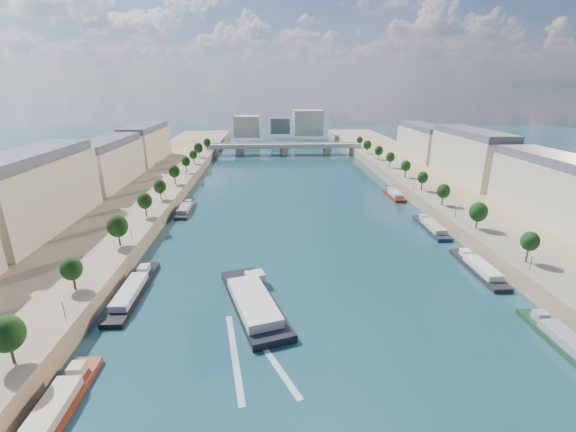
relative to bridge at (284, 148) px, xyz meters
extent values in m
plane|color=#0C2D38|center=(0.00, -144.77, -5.08)|extent=(700.00, 700.00, 0.00)
cube|color=#9E8460|center=(-72.00, -144.77, -2.58)|extent=(44.00, 520.00, 5.00)
cube|color=#9E8460|center=(72.00, -144.77, -2.58)|extent=(44.00, 520.00, 5.00)
cube|color=gray|center=(-57.00, -144.77, -0.03)|extent=(14.00, 520.00, 0.10)
cube|color=gray|center=(57.00, -144.77, -0.03)|extent=(14.00, 520.00, 0.10)
cylinder|color=#382B1E|center=(-55.00, -226.77, 1.83)|extent=(0.50, 0.50, 3.82)
ellipsoid|color=black|center=(-55.00, -226.77, 5.42)|extent=(4.80, 4.80, 5.52)
cylinder|color=#382B1E|center=(-55.00, -202.77, 1.83)|extent=(0.50, 0.50, 3.82)
ellipsoid|color=black|center=(-55.00, -202.77, 5.42)|extent=(4.80, 4.80, 5.52)
cylinder|color=#382B1E|center=(-55.00, -178.77, 1.83)|extent=(0.50, 0.50, 3.82)
ellipsoid|color=black|center=(-55.00, -178.77, 5.42)|extent=(4.80, 4.80, 5.52)
cylinder|color=#382B1E|center=(-55.00, -154.77, 1.83)|extent=(0.50, 0.50, 3.82)
ellipsoid|color=black|center=(-55.00, -154.77, 5.42)|extent=(4.80, 4.80, 5.52)
cylinder|color=#382B1E|center=(-55.00, -130.77, 1.83)|extent=(0.50, 0.50, 3.82)
ellipsoid|color=black|center=(-55.00, -130.77, 5.42)|extent=(4.80, 4.80, 5.52)
cylinder|color=#382B1E|center=(-55.00, -106.77, 1.83)|extent=(0.50, 0.50, 3.82)
ellipsoid|color=black|center=(-55.00, -106.77, 5.42)|extent=(4.80, 4.80, 5.52)
cylinder|color=#382B1E|center=(-55.00, -82.77, 1.83)|extent=(0.50, 0.50, 3.82)
ellipsoid|color=black|center=(-55.00, -82.77, 5.42)|extent=(4.80, 4.80, 5.52)
cylinder|color=#382B1E|center=(-55.00, -58.77, 1.83)|extent=(0.50, 0.50, 3.82)
ellipsoid|color=black|center=(-55.00, -58.77, 5.42)|extent=(4.80, 4.80, 5.52)
cylinder|color=#382B1E|center=(-55.00, -34.77, 1.83)|extent=(0.50, 0.50, 3.82)
ellipsoid|color=black|center=(-55.00, -34.77, 5.42)|extent=(4.80, 4.80, 5.52)
cylinder|color=#382B1E|center=(-55.00, -10.77, 1.83)|extent=(0.50, 0.50, 3.82)
ellipsoid|color=black|center=(-55.00, -10.77, 5.42)|extent=(4.80, 4.80, 5.52)
cylinder|color=#382B1E|center=(55.00, -194.77, 1.83)|extent=(0.50, 0.50, 3.82)
ellipsoid|color=black|center=(55.00, -194.77, 5.42)|extent=(4.80, 4.80, 5.52)
cylinder|color=#382B1E|center=(55.00, -170.77, 1.83)|extent=(0.50, 0.50, 3.82)
ellipsoid|color=black|center=(55.00, -170.77, 5.42)|extent=(4.80, 4.80, 5.52)
cylinder|color=#382B1E|center=(55.00, -146.77, 1.83)|extent=(0.50, 0.50, 3.82)
ellipsoid|color=black|center=(55.00, -146.77, 5.42)|extent=(4.80, 4.80, 5.52)
cylinder|color=#382B1E|center=(55.00, -122.77, 1.83)|extent=(0.50, 0.50, 3.82)
ellipsoid|color=black|center=(55.00, -122.77, 5.42)|extent=(4.80, 4.80, 5.52)
cylinder|color=#382B1E|center=(55.00, -98.77, 1.83)|extent=(0.50, 0.50, 3.82)
ellipsoid|color=black|center=(55.00, -98.77, 5.42)|extent=(4.80, 4.80, 5.52)
cylinder|color=#382B1E|center=(55.00, -74.77, 1.83)|extent=(0.50, 0.50, 3.82)
ellipsoid|color=black|center=(55.00, -74.77, 5.42)|extent=(4.80, 4.80, 5.52)
cylinder|color=#382B1E|center=(55.00, -50.77, 1.83)|extent=(0.50, 0.50, 3.82)
ellipsoid|color=black|center=(55.00, -50.77, 5.42)|extent=(4.80, 4.80, 5.52)
cylinder|color=#382B1E|center=(55.00, -26.77, 1.83)|extent=(0.50, 0.50, 3.82)
ellipsoid|color=black|center=(55.00, -26.77, 5.42)|extent=(4.80, 4.80, 5.52)
cylinder|color=#382B1E|center=(55.00, -2.77, 1.83)|extent=(0.50, 0.50, 3.82)
ellipsoid|color=black|center=(55.00, -2.77, 5.42)|extent=(4.80, 4.80, 5.52)
cylinder|color=black|center=(-52.50, -214.77, 1.92)|extent=(0.14, 0.14, 4.00)
sphere|color=#FFE5B2|center=(-52.50, -214.77, 4.02)|extent=(0.36, 0.36, 0.36)
cylinder|color=black|center=(-52.50, -174.77, 1.92)|extent=(0.14, 0.14, 4.00)
sphere|color=#FFE5B2|center=(-52.50, -174.77, 4.02)|extent=(0.36, 0.36, 0.36)
cylinder|color=black|center=(-52.50, -134.77, 1.92)|extent=(0.14, 0.14, 4.00)
sphere|color=#FFE5B2|center=(-52.50, -134.77, 4.02)|extent=(0.36, 0.36, 0.36)
cylinder|color=black|center=(-52.50, -94.77, 1.92)|extent=(0.14, 0.14, 4.00)
sphere|color=#FFE5B2|center=(-52.50, -94.77, 4.02)|extent=(0.36, 0.36, 0.36)
cylinder|color=black|center=(-52.50, -54.77, 1.92)|extent=(0.14, 0.14, 4.00)
sphere|color=#FFE5B2|center=(-52.50, -54.77, 4.02)|extent=(0.36, 0.36, 0.36)
cylinder|color=black|center=(52.50, -199.77, 1.92)|extent=(0.14, 0.14, 4.00)
sphere|color=#FFE5B2|center=(52.50, -199.77, 4.02)|extent=(0.36, 0.36, 0.36)
cylinder|color=black|center=(52.50, -159.77, 1.92)|extent=(0.14, 0.14, 4.00)
sphere|color=#FFE5B2|center=(52.50, -159.77, 4.02)|extent=(0.36, 0.36, 0.36)
cylinder|color=black|center=(52.50, -119.77, 1.92)|extent=(0.14, 0.14, 4.00)
sphere|color=#FFE5B2|center=(52.50, -119.77, 4.02)|extent=(0.36, 0.36, 0.36)
cylinder|color=black|center=(52.50, -79.77, 1.92)|extent=(0.14, 0.14, 4.00)
sphere|color=#FFE5B2|center=(52.50, -79.77, 4.02)|extent=(0.36, 0.36, 0.36)
cylinder|color=black|center=(52.50, -39.77, 1.92)|extent=(0.14, 0.14, 4.00)
sphere|color=#FFE5B2|center=(52.50, -39.77, 4.02)|extent=(0.36, 0.36, 0.36)
cube|color=#BAAB8F|center=(-85.00, -161.77, 9.92)|extent=(16.00, 52.00, 20.00)
cube|color=#474C54|center=(-85.00, -161.77, 21.52)|extent=(14.72, 50.44, 3.20)
cube|color=#BAAB8F|center=(-85.00, -103.77, 9.92)|extent=(16.00, 52.00, 20.00)
cube|color=#474C54|center=(-85.00, -103.77, 21.52)|extent=(14.72, 50.44, 3.20)
cube|color=#BAAB8F|center=(-85.00, -45.77, 9.92)|extent=(16.00, 52.00, 20.00)
cube|color=#474C54|center=(-85.00, -45.77, 21.52)|extent=(14.72, 50.44, 3.20)
cube|color=#BAAB8F|center=(85.00, -161.77, 9.92)|extent=(16.00, 52.00, 20.00)
cube|color=#474C54|center=(85.00, -161.77, 21.52)|extent=(14.72, 50.44, 3.20)
cube|color=#BAAB8F|center=(85.00, -103.77, 9.92)|extent=(16.00, 52.00, 20.00)
cube|color=#474C54|center=(85.00, -103.77, 21.52)|extent=(14.72, 50.44, 3.20)
cube|color=#BAAB8F|center=(85.00, -45.77, 9.92)|extent=(16.00, 52.00, 20.00)
cube|color=#474C54|center=(85.00, -45.77, 21.52)|extent=(14.72, 50.44, 3.20)
cube|color=#BAAB8F|center=(-30.00, 65.23, 8.92)|extent=(22.00, 18.00, 18.00)
cube|color=#BAAB8F|center=(25.00, 75.23, 10.92)|extent=(26.00, 20.00, 22.00)
cube|color=#474C54|center=(0.00, 90.23, 6.92)|extent=(18.00, 16.00, 14.00)
cube|color=#C1B79E|center=(0.00, 0.00, 1.12)|extent=(112.00, 11.00, 2.20)
cube|color=#C1B79E|center=(0.00, -5.00, 2.62)|extent=(112.00, 0.80, 0.90)
cube|color=#C1B79E|center=(0.00, 5.00, 2.62)|extent=(112.00, 0.80, 0.90)
cylinder|color=#C1B79E|center=(-32.00, 0.00, -2.58)|extent=(6.40, 6.40, 5.00)
cylinder|color=#C1B79E|center=(0.00, 0.00, -2.58)|extent=(6.40, 6.40, 5.00)
cylinder|color=#C1B79E|center=(32.00, 0.00, -2.58)|extent=(6.40, 6.40, 5.00)
cube|color=#C1B79E|center=(-52.00, 0.00, -2.58)|extent=(6.00, 12.00, 5.00)
cube|color=#C1B79E|center=(52.00, 0.00, -2.58)|extent=(6.00, 12.00, 5.00)
cube|color=black|center=(-15.70, -204.31, -4.54)|extent=(18.15, 33.44, 2.30)
cube|color=silver|center=(-15.70, -206.89, -2.35)|extent=(13.29, 22.19, 2.07)
cube|color=silver|center=(-15.70, -194.67, -2.49)|extent=(5.52, 5.03, 1.80)
cube|color=silver|center=(-18.90, -221.31, -5.06)|extent=(5.66, 25.82, 0.04)
cube|color=silver|center=(-12.50, -221.31, -5.06)|extent=(11.64, 24.25, 0.04)
cube|color=maroon|center=(-45.50, -232.94, -4.78)|extent=(5.00, 21.92, 1.80)
cube|color=#BEAD8F|center=(-45.50, -234.70, -3.08)|extent=(4.10, 12.05, 1.60)
cube|color=#BEAD8F|center=(-45.50, -226.37, -2.98)|extent=(2.50, 2.63, 1.80)
cube|color=black|center=(-45.50, -197.06, -4.78)|extent=(5.00, 29.92, 1.80)
cube|color=#B0B6BD|center=(-45.50, -199.46, -3.08)|extent=(4.10, 16.46, 1.60)
cube|color=#B0B6BD|center=(-45.50, -188.09, -2.98)|extent=(2.50, 3.59, 1.80)
cube|color=#2B2B2D|center=(-45.50, -132.79, -4.78)|extent=(5.00, 21.24, 1.80)
cube|color=gray|center=(-45.50, -134.49, -3.08)|extent=(4.10, 11.68, 1.60)
cube|color=gray|center=(-45.50, -126.42, -2.98)|extent=(2.50, 2.55, 1.80)
cube|color=#194027|center=(45.50, -221.09, -4.78)|extent=(5.00, 20.86, 1.80)
cube|color=#93929A|center=(45.50, -222.75, -3.08)|extent=(4.10, 11.47, 1.60)
cube|color=#93929A|center=(45.50, -214.83, -2.98)|extent=(2.50, 2.50, 1.80)
cube|color=black|center=(45.50, -189.69, -4.78)|extent=(5.00, 24.80, 1.80)
cube|color=white|center=(45.50, -191.67, -3.08)|extent=(4.10, 13.64, 1.60)
cube|color=white|center=(45.50, -182.25, -2.98)|extent=(2.50, 2.98, 1.80)
cube|color=#1C253F|center=(45.50, -157.59, -4.78)|extent=(5.00, 24.02, 1.80)
cube|color=beige|center=(45.50, -159.51, -3.08)|extent=(4.10, 13.21, 1.60)
cube|color=beige|center=(45.50, -150.38, -2.98)|extent=(2.50, 2.88, 1.80)
cube|color=maroon|center=(45.50, -116.11, -4.78)|extent=(5.00, 18.87, 1.80)
cube|color=silver|center=(45.50, -117.62, -3.08)|extent=(4.10, 10.38, 1.60)
cube|color=silver|center=(45.50, -110.45, -2.98)|extent=(2.50, 2.26, 1.80)
camera|label=1|loc=(-11.88, -282.49, 43.58)|focal=24.00mm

